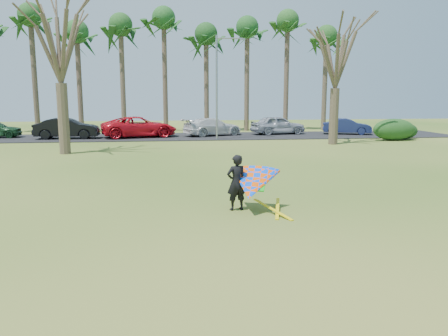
{
  "coord_description": "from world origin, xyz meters",
  "views": [
    {
      "loc": [
        -1.82,
        -12.16,
        3.47
      ],
      "look_at": [
        0.0,
        2.0,
        1.1
      ],
      "focal_mm": 35.0,
      "sensor_mm": 36.0,
      "label": 1
    }
  ],
  "objects": [
    {
      "name": "parking_strip",
      "position": [
        0.0,
        25.0,
        0.03
      ],
      "size": [
        46.0,
        7.0,
        0.06
      ],
      "primitive_type": "cube",
      "color": "black",
      "rests_on": "ground"
    },
    {
      "name": "car_3",
      "position": [
        2.01,
        25.36,
        0.81
      ],
      "size": [
        5.6,
        4.02,
        1.51
      ],
      "primitive_type": "imported",
      "rotation": [
        0.0,
        0.0,
        1.98
      ],
      "color": "silver",
      "rests_on": "parking_strip"
    },
    {
      "name": "palm_9",
      "position": [
        14.0,
        31.0,
        9.17
      ],
      "size": [
        4.84,
        4.84,
        10.84
      ],
      "color": "#443929",
      "rests_on": "ground"
    },
    {
      "name": "car_1",
      "position": [
        -9.85,
        24.18,
        0.89
      ],
      "size": [
        5.02,
        1.79,
        1.65
      ],
      "primitive_type": "imported",
      "rotation": [
        0.0,
        0.0,
        1.58
      ],
      "color": "black",
      "rests_on": "parking_strip"
    },
    {
      "name": "palm_5",
      "position": [
        -2.0,
        31.0,
        10.52
      ],
      "size": [
        4.84,
        4.84,
        12.24
      ],
      "color": "brown",
      "rests_on": "ground"
    },
    {
      "name": "hedge_near",
      "position": [
        15.71,
        19.96,
        0.85
      ],
      "size": [
        3.4,
        1.54,
        1.7
      ],
      "primitive_type": "ellipsoid",
      "color": "#193E16",
      "rests_on": "ground"
    },
    {
      "name": "palm_2",
      "position": [
        -14.0,
        31.0,
        10.52
      ],
      "size": [
        4.84,
        4.84,
        12.24
      ],
      "color": "#46372A",
      "rests_on": "ground"
    },
    {
      "name": "car_4",
      "position": [
        7.94,
        25.99,
        0.88
      ],
      "size": [
        5.11,
        2.79,
        1.65
      ],
      "primitive_type": "imported",
      "rotation": [
        0.0,
        0.0,
        1.75
      ],
      "color": "#9FA3AD",
      "rests_on": "parking_strip"
    },
    {
      "name": "bare_tree_right",
      "position": [
        10.0,
        18.0,
        6.57
      ],
      "size": [
        6.27,
        6.27,
        9.21
      ],
      "color": "#46362A",
      "rests_on": "ground"
    },
    {
      "name": "ground",
      "position": [
        0.0,
        0.0,
        0.0
      ],
      "size": [
        100.0,
        100.0,
        0.0
      ],
      "primitive_type": "plane",
      "color": "#205212",
      "rests_on": "ground"
    },
    {
      "name": "palm_3",
      "position": [
        -10.0,
        31.0,
        9.17
      ],
      "size": [
        4.84,
        4.84,
        10.84
      ],
      "color": "brown",
      "rests_on": "ground"
    },
    {
      "name": "palm_4",
      "position": [
        -6.0,
        31.0,
        9.85
      ],
      "size": [
        4.84,
        4.84,
        11.54
      ],
      "color": "#4D3B2E",
      "rests_on": "ground"
    },
    {
      "name": "palm_7",
      "position": [
        6.0,
        31.0,
        9.85
      ],
      "size": [
        4.84,
        4.84,
        11.54
      ],
      "color": "#4C3E2D",
      "rests_on": "ground"
    },
    {
      "name": "bare_tree_left",
      "position": [
        -8.0,
        15.0,
        6.92
      ],
      "size": [
        6.6,
        6.6,
        9.7
      ],
      "color": "#453429",
      "rests_on": "ground"
    },
    {
      "name": "palm_8",
      "position": [
        10.0,
        31.0,
        10.52
      ],
      "size": [
        4.84,
        4.84,
        12.24
      ],
      "color": "#443429",
      "rests_on": "ground"
    },
    {
      "name": "car_5",
      "position": [
        14.06,
        25.15,
        0.76
      ],
      "size": [
        4.47,
        2.8,
        1.39
      ],
      "primitive_type": "imported",
      "rotation": [
        0.0,
        0.0,
        1.23
      ],
      "color": "navy",
      "rests_on": "parking_strip"
    },
    {
      "name": "palm_6",
      "position": [
        2.0,
        31.0,
        9.17
      ],
      "size": [
        4.84,
        4.84,
        10.84
      ],
      "color": "#4C3C2E",
      "rests_on": "ground"
    },
    {
      "name": "car_2",
      "position": [
        -4.18,
        24.67,
        0.91
      ],
      "size": [
        6.66,
        4.3,
        1.71
      ],
      "primitive_type": "imported",
      "rotation": [
        0.0,
        0.0,
        1.83
      ],
      "color": "red",
      "rests_on": "parking_strip"
    },
    {
      "name": "streetlight",
      "position": [
        2.16,
        22.0,
        4.46
      ],
      "size": [
        2.28,
        0.18,
        8.0
      ],
      "color": "gray",
      "rests_on": "ground"
    },
    {
      "name": "hedge_far",
      "position": [
        17.05,
        20.86,
        0.65
      ],
      "size": [
        2.34,
        1.1,
        1.3
      ],
      "primitive_type": "ellipsoid",
      "color": "black",
      "rests_on": "ground"
    },
    {
      "name": "kite_flyer",
      "position": [
        0.62,
        0.5,
        0.85
      ],
      "size": [
        2.13,
        2.39,
        2.02
      ],
      "color": "black",
      "rests_on": "ground"
    }
  ]
}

